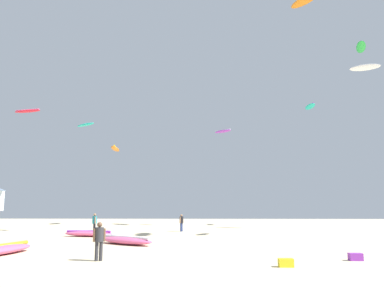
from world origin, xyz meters
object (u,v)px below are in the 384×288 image
(person_midground, at_px, (181,221))
(person_left, at_px, (95,222))
(kite_grounded_far, at_px, (1,250))
(kite_aloft_9, at_px, (310,106))
(person_foreground, at_px, (99,238))
(kite_grounded_mid, at_px, (88,234))
(cooler_box, at_px, (356,257))
(kite_aloft_7, at_px, (361,47))
(kite_aloft_8, at_px, (223,131))
(kite_grounded_near, at_px, (126,240))
(kite_aloft_3, at_px, (305,0))
(kite_aloft_2, at_px, (27,111))
(kite_aloft_4, at_px, (365,67))
(gear_bag, at_px, (286,263))
(kite_aloft_5, at_px, (86,125))
(kite_aloft_6, at_px, (115,149))

(person_midground, relative_size, person_left, 0.92)
(kite_grounded_far, bearing_deg, kite_aloft_9, 50.03)
(person_left, relative_size, kite_aloft_9, 0.59)
(person_foreground, xyz_separation_m, kite_grounded_mid, (-4.25, 13.09, -0.73))
(kite_grounded_mid, distance_m, cooler_box, 19.90)
(kite_aloft_7, bearing_deg, kite_aloft_8, 119.92)
(person_midground, bearing_deg, kite_grounded_near, -74.01)
(cooler_box, relative_size, kite_aloft_8, 0.24)
(kite_grounded_mid, distance_m, kite_aloft_3, 36.35)
(person_midground, relative_size, kite_aloft_2, 0.43)
(person_midground, bearing_deg, kite_aloft_3, 55.72)
(kite_aloft_4, bearing_deg, kite_aloft_9, 117.88)
(gear_bag, bearing_deg, kite_aloft_7, 56.04)
(kite_grounded_mid, xyz_separation_m, cooler_box, (15.32, -12.70, -0.06))
(kite_aloft_3, bearing_deg, kite_aloft_4, -45.93)
(kite_aloft_3, relative_size, kite_aloft_8, 1.89)
(person_left, height_order, kite_aloft_2, kite_aloft_2)
(kite_aloft_5, height_order, kite_aloft_7, kite_aloft_7)
(kite_aloft_6, bearing_deg, kite_grounded_near, -75.39)
(kite_grounded_far, relative_size, kite_aloft_9, 1.54)
(person_left, relative_size, kite_aloft_7, 0.66)
(person_foreground, bearing_deg, kite_aloft_8, 139.36)
(kite_aloft_9, bearing_deg, person_midground, -146.80)
(person_midground, bearing_deg, kite_aloft_4, 36.65)
(kite_aloft_2, bearing_deg, kite_aloft_6, 28.25)
(kite_grounded_mid, xyz_separation_m, kite_aloft_5, (-2.27, 5.48, 9.65))
(person_left, bearing_deg, person_midground, 174.94)
(person_left, xyz_separation_m, kite_aloft_2, (-11.50, 10.96, 12.39))
(person_foreground, relative_size, kite_aloft_3, 0.38)
(kite_grounded_near, relative_size, kite_aloft_4, 1.35)
(person_foreground, height_order, kite_aloft_4, kite_aloft_4)
(kite_aloft_5, bearing_deg, kite_aloft_8, 39.59)
(person_midground, height_order, kite_aloft_8, kite_aloft_8)
(person_foreground, bearing_deg, kite_aloft_9, 121.56)
(kite_aloft_8, bearing_deg, person_midground, -113.17)
(kite_grounded_far, height_order, kite_aloft_5, kite_aloft_5)
(kite_aloft_7, height_order, kite_aloft_8, kite_aloft_7)
(kite_grounded_mid, distance_m, kite_grounded_far, 11.18)
(gear_bag, xyz_separation_m, kite_aloft_7, (9.30, 13.81, 14.52))
(kite_aloft_8, bearing_deg, kite_grounded_mid, -124.00)
(kite_grounded_mid, bearing_deg, kite_grounded_near, -55.67)
(kite_aloft_3, bearing_deg, kite_aloft_2, 178.92)
(person_left, relative_size, kite_aloft_3, 0.39)
(gear_bag, relative_size, kite_aloft_3, 0.13)
(cooler_box, bearing_deg, kite_aloft_8, 97.93)
(kite_grounded_near, distance_m, kite_aloft_2, 28.76)
(person_foreground, bearing_deg, kite_grounded_near, 154.36)
(gear_bag, bearing_deg, kite_aloft_3, 72.00)
(kite_aloft_5, distance_m, kite_aloft_6, 13.70)
(kite_grounded_mid, xyz_separation_m, kite_aloft_6, (-2.51, 19.18, 9.35))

